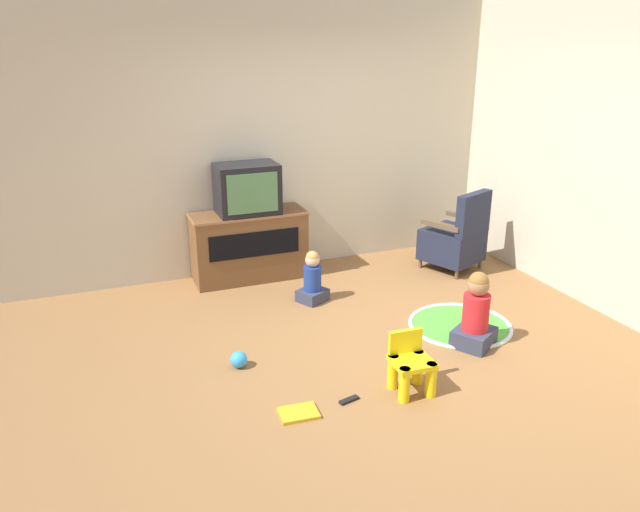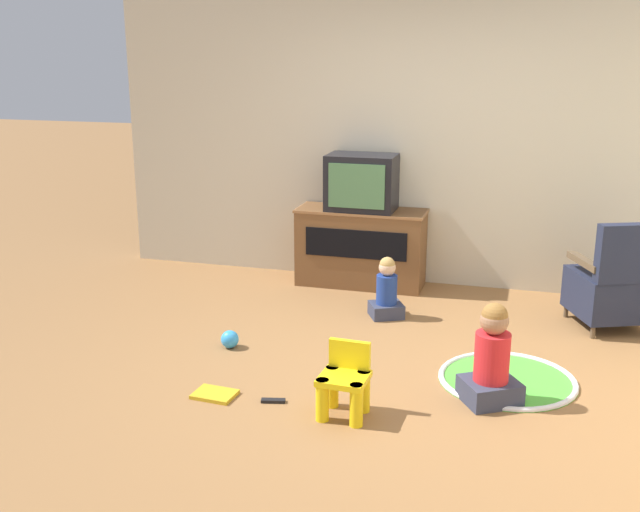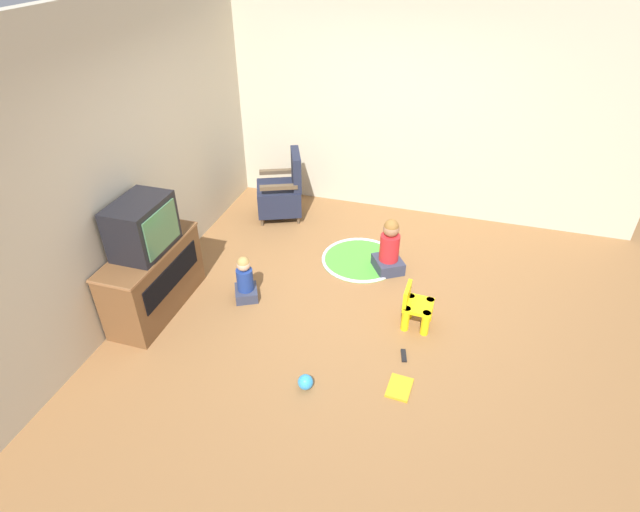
# 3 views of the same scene
# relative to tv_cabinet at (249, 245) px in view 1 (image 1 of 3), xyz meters

# --- Properties ---
(ground_plane) EXTENTS (30.00, 30.00, 0.00)m
(ground_plane) POSITION_rel_tv_cabinet_xyz_m (0.59, -1.87, -0.37)
(ground_plane) COLOR olive
(wall_back) EXTENTS (5.31, 0.12, 2.81)m
(wall_back) POSITION_rel_tv_cabinet_xyz_m (0.24, 0.30, 1.04)
(wall_back) COLOR beige
(wall_back) RESTS_ON ground_plane
(tv_cabinet) EXTENTS (1.17, 0.44, 0.71)m
(tv_cabinet) POSITION_rel_tv_cabinet_xyz_m (0.00, 0.00, 0.00)
(tv_cabinet) COLOR brown
(tv_cabinet) RESTS_ON ground_plane
(television) EXTENTS (0.61, 0.42, 0.50)m
(television) POSITION_rel_tv_cabinet_xyz_m (0.00, -0.01, 0.59)
(television) COLOR black
(television) RESTS_ON tv_cabinet
(black_armchair) EXTENTS (0.70, 0.72, 0.88)m
(black_armchair) POSITION_rel_tv_cabinet_xyz_m (2.12, -0.55, -0.02)
(black_armchair) COLOR brown
(black_armchair) RESTS_ON ground_plane
(yellow_kid_chair) EXTENTS (0.29, 0.28, 0.44)m
(yellow_kid_chair) POSITION_rel_tv_cabinet_xyz_m (0.49, -2.52, -0.18)
(yellow_kid_chair) COLOR yellow
(yellow_kid_chair) RESTS_ON ground_plane
(play_mat) EXTENTS (0.90, 0.90, 0.04)m
(play_mat) POSITION_rel_tv_cabinet_xyz_m (1.41, -1.77, -0.36)
(play_mat) COLOR green
(play_mat) RESTS_ON ground_plane
(child_watching_left) EXTENTS (0.33, 0.32, 0.50)m
(child_watching_left) POSITION_rel_tv_cabinet_xyz_m (0.40, -0.78, -0.15)
(child_watching_left) COLOR #33384C
(child_watching_left) RESTS_ON ground_plane
(child_watching_center) EXTENTS (0.43, 0.42, 0.65)m
(child_watching_center) POSITION_rel_tv_cabinet_xyz_m (1.31, -2.11, -0.09)
(child_watching_center) COLOR #33384C
(child_watching_center) RESTS_ON ground_plane
(toy_ball) EXTENTS (0.13, 0.13, 0.13)m
(toy_ball) POSITION_rel_tv_cabinet_xyz_m (-0.58, -1.75, -0.30)
(toy_ball) COLOR #3399E5
(toy_ball) RESTS_ON ground_plane
(book) EXTENTS (0.27, 0.21, 0.02)m
(book) POSITION_rel_tv_cabinet_xyz_m (-0.36, -2.51, -0.36)
(book) COLOR gold
(book) RESTS_ON ground_plane
(remote_control) EXTENTS (0.16, 0.08, 0.02)m
(remote_control) POSITION_rel_tv_cabinet_xyz_m (0.02, -2.49, -0.36)
(remote_control) COLOR black
(remote_control) RESTS_ON ground_plane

